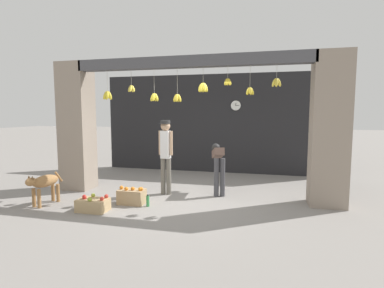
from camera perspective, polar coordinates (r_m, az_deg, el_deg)
name	(u,v)px	position (r m, az deg, el deg)	size (l,w,h in m)	color
ground_plane	(187,199)	(6.60, -0.99, -10.51)	(60.00, 60.00, 0.00)	gray
shop_back_wall	(213,124)	(9.45, 3.95, 3.88)	(7.01, 0.12, 3.06)	#232326
shop_pillar_left	(77,127)	(7.84, -21.08, 3.07)	(0.70, 0.60, 3.06)	gray
shop_pillar_right	(329,130)	(6.55, 24.71, 2.43)	(0.70, 0.60, 3.06)	gray
storefront_awning	(188,65)	(6.53, -0.83, 14.88)	(5.11, 0.28, 0.97)	#4C4C51
dog	(44,183)	(6.82, -26.35, -6.70)	(0.34, 0.88, 0.67)	#9E7042
shopkeeper	(166,151)	(6.85, -5.03, -1.27)	(0.34, 0.29, 1.70)	#6B665B
worker_stooping	(218,161)	(6.95, 5.00, -3.32)	(0.42, 0.85, 1.13)	#424247
fruit_crate_oranges	(132,196)	(6.39, -11.39, -9.74)	(0.54, 0.33, 0.37)	tan
fruit_crate_apples	(93,205)	(6.13, -18.34, -10.90)	(0.57, 0.36, 0.31)	tan
water_bottle	(148,201)	(6.17, -8.42, -10.67)	(0.07, 0.07, 0.24)	#38934C
wall_clock	(236,105)	(9.27, 8.35, 7.27)	(0.32, 0.03, 0.32)	black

